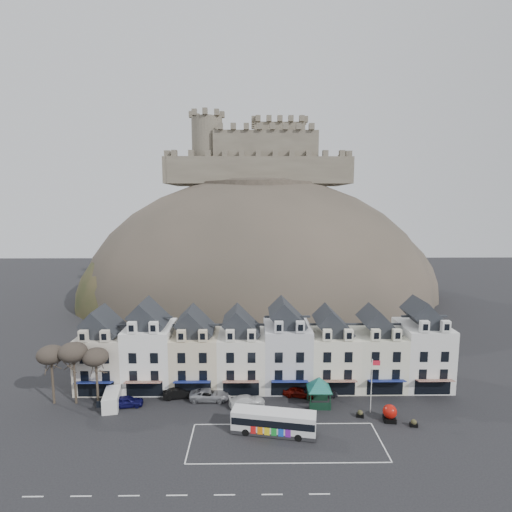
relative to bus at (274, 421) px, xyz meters
The scene contains 21 objects.
ground 3.46m from the bus, 103.11° to the right, with size 300.00×300.00×0.00m, color black.
coach_bay_markings 2.68m from the bus, 53.45° to the right, with size 22.00×7.50×0.01m, color silver.
townhouse_terrace 13.51m from the bus, 92.45° to the left, with size 54.40×9.35×11.80m.
castle_hill 65.97m from the bus, 89.52° to the left, with size 100.00×76.00×68.00m.
castle 82.53m from the bus, 90.15° to the left, with size 50.20×22.20×22.00m.
tree_left_far 31.09m from the bus, 165.84° to the left, with size 3.61×3.61×8.24m.
tree_left_mid 28.31m from the bus, 164.32° to the left, with size 3.78×3.78×8.64m.
tree_left_near 25.35m from the bus, 162.45° to the left, with size 3.43×3.43×7.84m.
bus is the anchor object (origin of this frame).
bus_shelter 9.31m from the bus, 45.05° to the left, with size 6.38×6.38×4.05m.
red_buoy 14.97m from the bus, ahead, with size 1.75×1.75×2.16m.
flagpole 14.08m from the bus, 19.39° to the left, with size 1.06×0.11×7.34m.
white_van 22.39m from the bus, 163.13° to the left, with size 2.78×4.81×2.07m.
planter_west 11.86m from the bus, 16.91° to the left, with size 1.05×0.74×0.95m.
planter_east 17.38m from the bus, ahead, with size 1.01×0.67×0.95m.
car_navy 20.52m from the bus, 161.53° to the left, with size 1.73×4.30×1.47m, color #0F0E47.
car_black 15.58m from the bus, 145.32° to the left, with size 1.59×4.56×1.50m, color black.
car_silver 11.84m from the bus, 136.15° to the left, with size 2.51×5.35×1.51m, color #96979D.
car_white 7.31m from the bus, 116.59° to the left, with size 2.00×4.93×1.43m, color silver.
car_maroon 9.92m from the bus, 65.50° to the left, with size 1.83×4.54×1.55m, color #4D0804.
car_charcoal 11.46m from the bus, 51.88° to the left, with size 1.66×4.77×1.57m, color black.
Camera 1 is at (-1.95, -41.20, 27.57)m, focal length 28.00 mm.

